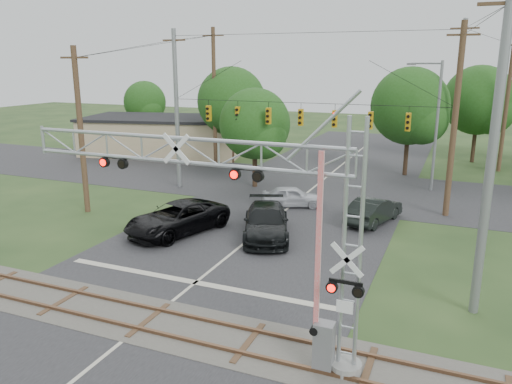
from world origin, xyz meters
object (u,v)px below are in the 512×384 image
at_px(commercial_building, 165,135).
at_px(streetlight, 435,120).
at_px(crossing_gantry, 241,209).
at_px(car_dark, 266,222).
at_px(traffic_signal_span, 314,117).
at_px(pickup_black, 177,218).
at_px(sedan_silver, 292,196).

relative_size(commercial_building, streetlight, 1.89).
xyz_separation_m(crossing_gantry, car_dark, (-3.28, 10.51, -4.00)).
bearing_deg(streetlight, traffic_signal_span, -139.10).
height_order(pickup_black, car_dark, pickup_black).
distance_m(traffic_signal_span, streetlight, 9.50).
bearing_deg(pickup_black, traffic_signal_span, 79.23).
bearing_deg(streetlight, crossing_gantry, -99.53).
bearing_deg(commercial_building, sedan_silver, -49.44).
height_order(car_dark, sedan_silver, car_dark).
distance_m(traffic_signal_span, sedan_silver, 5.41).
distance_m(car_dark, streetlight, 16.49).
distance_m(crossing_gantry, pickup_black, 12.89).
bearing_deg(crossing_gantry, car_dark, 107.32).
relative_size(traffic_signal_span, streetlight, 2.07).
height_order(sedan_silver, commercial_building, commercial_building).
xyz_separation_m(crossing_gantry, sedan_silver, (-3.84, 16.63, -4.18)).
bearing_deg(traffic_signal_span, car_dark, -91.68).
bearing_deg(traffic_signal_span, commercial_building, 148.09).
bearing_deg(crossing_gantry, streetlight, 80.47).
height_order(traffic_signal_span, pickup_black, traffic_signal_span).
distance_m(pickup_black, commercial_building, 25.45).
relative_size(traffic_signal_span, car_dark, 3.32).
xyz_separation_m(crossing_gantry, commercial_building, (-22.25, 30.33, -2.95)).
bearing_deg(traffic_signal_span, crossing_gantry, -80.59).
relative_size(car_dark, sedan_silver, 1.47).
xyz_separation_m(car_dark, commercial_building, (-18.98, 19.82, 1.05)).
height_order(sedan_silver, streetlight, streetlight).
distance_m(pickup_black, sedan_silver, 8.51).
height_order(crossing_gantry, pickup_black, crossing_gantry).
xyz_separation_m(commercial_building, streetlight, (26.38, -5.75, 3.32)).
height_order(car_dark, commercial_building, commercial_building).
bearing_deg(commercial_building, car_dark, -59.04).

